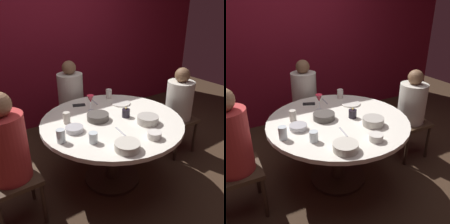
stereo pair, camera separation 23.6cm
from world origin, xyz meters
TOP-DOWN VIEW (x-y plane):
  - ground_plane at (0.00, 0.00)m, footprint 8.00×8.00m
  - back_wall at (0.00, 1.71)m, footprint 6.00×0.10m
  - dining_table at (0.00, 0.00)m, footprint 1.41×1.41m
  - seated_diner_left at (-0.99, 0.00)m, footprint 0.40×0.40m
  - seated_diner_back at (0.00, 0.94)m, footprint 0.40×0.40m
  - seated_diner_right at (0.99, 0.00)m, footprint 0.40×0.40m
  - candle_holder at (0.15, -0.03)m, footprint 0.08×0.08m
  - wine_glass at (-0.07, 0.30)m, footprint 0.08×0.08m
  - dinner_plate at (0.31, 0.28)m, footprint 0.22×0.22m
  - cell_phone at (-0.11, 0.50)m, footprint 0.16×0.12m
  - bowl_serving_large at (-0.42, -0.01)m, footprint 0.16×0.16m
  - bowl_salad_center at (-0.21, -0.51)m, footprint 0.21×0.21m
  - bowl_small_white at (0.09, -0.50)m, footprint 0.12×0.12m
  - bowl_sauce_side at (0.24, -0.26)m, footprint 0.20×0.20m
  - bowl_rice_portion at (-0.12, 0.07)m, footprint 0.22×0.22m
  - cup_near_candle at (0.30, 0.50)m, footprint 0.07×0.07m
  - cup_by_left_diner at (-0.41, 0.17)m, footprint 0.07×0.07m
  - cup_by_right_diner at (-0.37, -0.27)m, footprint 0.08×0.08m
  - cup_center_front at (-0.59, -0.11)m, footprint 0.07×0.07m
  - fork_near_plate at (0.09, 0.49)m, footprint 0.03×0.18m
  - knife_near_plate at (-0.08, -0.25)m, footprint 0.04×0.18m

SIDE VIEW (x-z plane):
  - ground_plane at x=0.00m, z-range 0.00..0.00m
  - dining_table at x=0.00m, z-range 0.22..0.94m
  - seated_diner_right at x=0.99m, z-range 0.13..1.24m
  - seated_diner_back at x=0.00m, z-range 0.14..1.27m
  - fork_near_plate at x=0.09m, z-range 0.72..0.73m
  - knife_near_plate at x=-0.08m, z-range 0.72..0.73m
  - cell_phone at x=-0.11m, z-range 0.72..0.73m
  - dinner_plate at x=0.31m, z-range 0.72..0.74m
  - seated_diner_left at x=-0.99m, z-range 0.14..1.35m
  - bowl_serving_large at x=-0.42m, z-range 0.72..0.77m
  - bowl_small_white at x=0.09m, z-range 0.72..0.78m
  - bowl_rice_portion at x=-0.12m, z-range 0.72..0.79m
  - bowl_salad_center at x=-0.21m, z-range 0.72..0.79m
  - bowl_sauce_side at x=0.24m, z-range 0.72..0.80m
  - candle_holder at x=0.15m, z-range 0.71..0.82m
  - cup_by_right_diner at x=-0.37m, z-range 0.72..0.82m
  - cup_near_candle at x=0.30m, z-range 0.72..0.83m
  - cup_by_left_diner at x=-0.41m, z-range 0.72..0.84m
  - cup_center_front at x=-0.59m, z-range 0.72..0.84m
  - wine_glass at x=-0.07m, z-range 0.76..0.94m
  - back_wall at x=0.00m, z-range 0.00..2.60m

